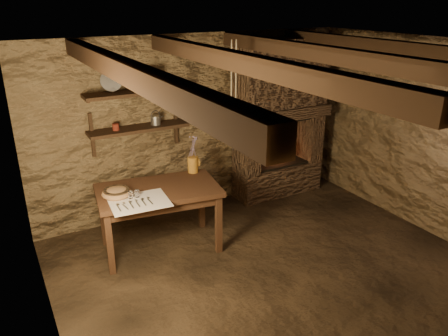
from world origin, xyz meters
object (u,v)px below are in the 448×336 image
work_table (160,216)px  iron_stockpot (150,81)px  wooden_bowl (117,193)px  stoneware_jug (193,157)px  red_pot (285,149)px

work_table → iron_stockpot: (0.24, 0.73, 1.44)m
work_table → wooden_bowl: bearing=-172.6°
iron_stockpot → work_table: bearing=-108.3°
work_table → stoneware_jug: 0.83m
work_table → red_pot: (2.24, 0.61, 0.28)m
wooden_bowl → red_pot: red_pot is taller
work_table → stoneware_jug: bearing=32.2°
iron_stockpot → red_pot: 2.32m
stoneware_jug → red_pot: bearing=13.8°
wooden_bowl → stoneware_jug: bearing=13.1°
stoneware_jug → wooden_bowl: (-1.04, -0.24, -0.16)m
work_table → red_pot: 2.34m
red_pot → iron_stockpot: bearing=176.6°
iron_stockpot → red_pot: iron_stockpot is taller
red_pot → wooden_bowl: bearing=-167.5°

